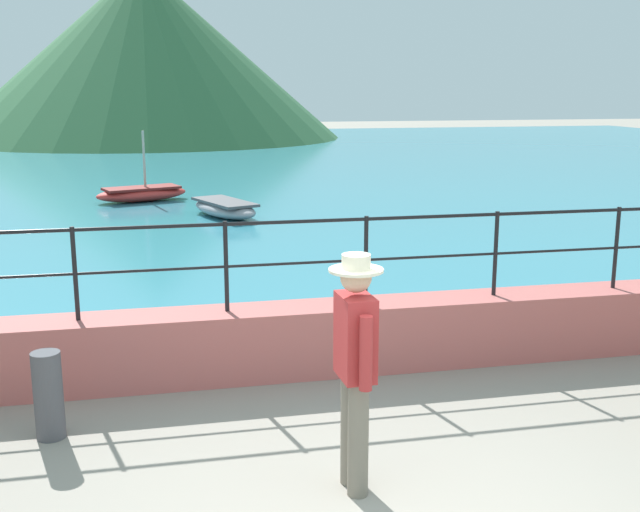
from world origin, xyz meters
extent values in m
cube|color=#BC605B|center=(0.00, 3.20, 0.35)|extent=(20.00, 0.56, 0.70)
cylinder|color=black|center=(-2.12, 3.20, 1.15)|extent=(0.04, 0.04, 0.90)
cylinder|color=black|center=(-0.71, 3.20, 1.15)|extent=(0.04, 0.04, 0.90)
cylinder|color=black|center=(0.71, 3.20, 1.15)|extent=(0.04, 0.04, 0.90)
cylinder|color=black|center=(2.12, 3.20, 1.15)|extent=(0.04, 0.04, 0.90)
cylinder|color=black|center=(3.54, 3.20, 1.15)|extent=(0.04, 0.04, 0.90)
cylinder|color=black|center=(0.00, 3.20, 1.57)|extent=(18.40, 0.04, 0.04)
cylinder|color=black|center=(0.00, 3.20, 1.15)|extent=(18.40, 0.03, 0.03)
cube|color=teal|center=(0.00, 25.84, 0.03)|extent=(64.00, 44.32, 0.06)
cone|color=#33663D|center=(-1.53, 40.78, 4.70)|extent=(21.57, 21.57, 9.40)
cylinder|color=slate|center=(-0.04, 0.91, 0.43)|extent=(0.15, 0.15, 0.86)
cylinder|color=slate|center=(-0.03, 0.73, 0.43)|extent=(0.15, 0.15, 0.86)
cube|color=#B22D2D|center=(-0.03, 0.82, 1.16)|extent=(0.23, 0.37, 0.60)
cylinder|color=#B22D2D|center=(-0.04, 1.06, 1.12)|extent=(0.09, 0.09, 0.52)
cylinder|color=#B22D2D|center=(-0.02, 0.58, 1.12)|extent=(0.09, 0.09, 0.52)
sphere|color=beige|center=(-0.03, 0.82, 1.59)|extent=(0.22, 0.22, 0.22)
cylinder|color=beige|center=(-0.03, 0.82, 1.64)|extent=(0.38, 0.38, 0.02)
cylinder|color=beige|center=(-0.03, 0.82, 1.70)|extent=(0.20, 0.20, 0.10)
cylinder|color=#4C4C51|center=(-2.29, 2.16, 0.37)|extent=(0.24, 0.24, 0.75)
ellipsoid|color=red|center=(-1.67, 15.53, 0.24)|extent=(2.47, 1.61, 0.36)
cube|color=maroon|center=(-1.67, 15.53, 0.39)|extent=(1.99, 1.33, 0.06)
cylinder|color=#B2A899|center=(-1.58, 15.57, 1.11)|extent=(0.06, 0.06, 1.39)
ellipsoid|color=gray|center=(0.14, 12.72, 0.24)|extent=(1.68, 2.47, 0.36)
cube|color=#4D4D51|center=(0.14, 12.72, 0.39)|extent=(1.39, 1.99, 0.06)
camera|label=1|loc=(-1.36, -4.13, 2.87)|focal=43.17mm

